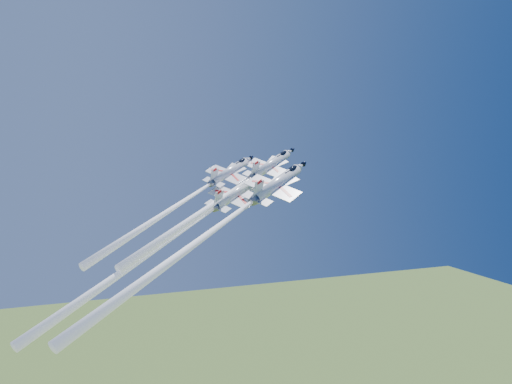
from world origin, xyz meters
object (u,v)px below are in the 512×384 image
object	(u,v)px
jet_lead	(224,197)
jet_right	(212,231)
jet_left	(184,201)
jet_slot	(169,240)

from	to	relation	value
jet_lead	jet_right	bearing A→B (deg)	-62.49
jet_left	jet_right	world-z (taller)	jet_right
jet_left	jet_lead	bearing A→B (deg)	45.33
jet_right	jet_slot	size ratio (longest dim) A/B	1.04
jet_slot	jet_left	bearing A→B (deg)	114.40
jet_slot	jet_lead	bearing A→B (deg)	82.91
jet_right	jet_slot	distance (m)	7.92
jet_lead	jet_slot	xyz separation A→B (m)	(-12.05, -6.25, -6.46)
jet_right	jet_slot	bearing A→B (deg)	-156.36
jet_left	jet_slot	bearing A→B (deg)	-65.60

